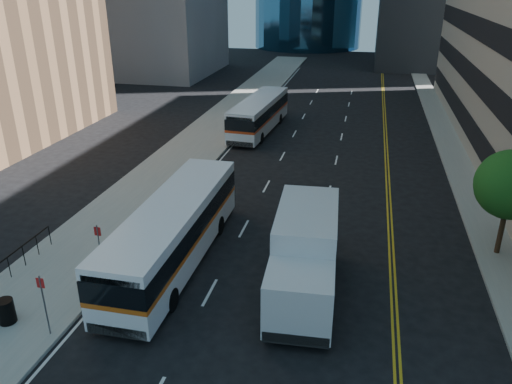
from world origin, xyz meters
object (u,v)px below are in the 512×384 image
street_tree (511,185)px  trash_can (6,311)px  bus_rear (259,114)px  bus_front (174,231)px  box_truck (305,255)px

street_tree → trash_can: 21.89m
bus_rear → trash_can: 28.13m
bus_front → bus_rear: bearing=92.2°
bus_rear → box_truck: (6.96, -23.29, 0.28)m
bus_rear → box_truck: bearing=-69.5°
street_tree → box_truck: bearing=-149.1°
street_tree → trash_can: (-19.37, -9.74, -3.00)m
box_truck → trash_can: size_ratio=7.57×
bus_front → trash_can: bearing=-128.5°
bus_rear → street_tree: bearing=-45.4°
street_tree → bus_rear: bearing=130.7°
street_tree → box_truck: size_ratio=0.69×
street_tree → trash_can: bearing=-153.3°
bus_front → box_truck: 6.25m
bus_front → trash_can: bus_front is taller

